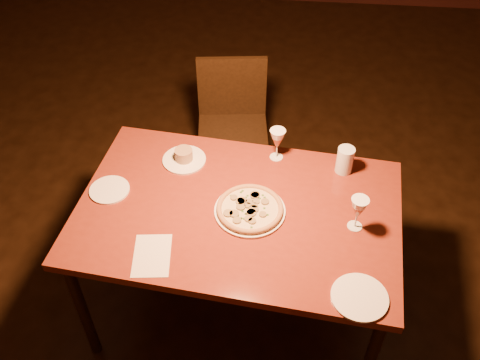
{
  "coord_description": "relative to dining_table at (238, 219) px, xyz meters",
  "views": [
    {
      "loc": [
        0.07,
        -1.75,
        2.48
      ],
      "look_at": [
        -0.1,
        -0.11,
        0.89
      ],
      "focal_mm": 40.0,
      "sensor_mm": 36.0,
      "label": 1
    }
  ],
  "objects": [
    {
      "name": "side_plate_left",
      "position": [
        -0.59,
        0.06,
        0.07
      ],
      "size": [
        0.18,
        0.18,
        0.01
      ],
      "primitive_type": "cylinder",
      "color": "white",
      "rests_on": "dining_table"
    },
    {
      "name": "side_plate_near",
      "position": [
        0.5,
        -0.41,
        0.07
      ],
      "size": [
        0.22,
        0.22,
        0.01
      ],
      "primitive_type": "cylinder",
      "color": "white",
      "rests_on": "dining_table"
    },
    {
      "name": "water_tumbler",
      "position": [
        0.47,
        0.3,
        0.13
      ],
      "size": [
        0.08,
        0.08,
        0.13
      ],
      "primitive_type": "cylinder",
      "color": "silver",
      "rests_on": "dining_table"
    },
    {
      "name": "wine_glass_far",
      "position": [
        0.15,
        0.36,
        0.15
      ],
      "size": [
        0.08,
        0.08,
        0.17
      ],
      "primitive_type": null,
      "color": "#BA6C4D",
      "rests_on": "dining_table"
    },
    {
      "name": "ramekin_saucer",
      "position": [
        -0.29,
        0.29,
        0.09
      ],
      "size": [
        0.21,
        0.21,
        0.07
      ],
      "color": "white",
      "rests_on": "dining_table"
    },
    {
      "name": "dining_table",
      "position": [
        0.0,
        0.0,
        0.0
      ],
      "size": [
        1.5,
        1.05,
        0.76
      ],
      "rotation": [
        0.0,
        0.0,
        -0.1
      ],
      "color": "maroon",
      "rests_on": "floor"
    },
    {
      "name": "menu_card",
      "position": [
        -0.32,
        -0.29,
        0.07
      ],
      "size": [
        0.17,
        0.23,
        0.0
      ],
      "primitive_type": "cube",
      "rotation": [
        0.0,
        0.0,
        0.12
      ],
      "color": "silver",
      "rests_on": "dining_table"
    },
    {
      "name": "wine_glass_right",
      "position": [
        0.51,
        -0.05,
        0.15
      ],
      "size": [
        0.07,
        0.07,
        0.16
      ],
      "primitive_type": null,
      "color": "#BA6C4D",
      "rests_on": "dining_table"
    },
    {
      "name": "floor",
      "position": [
        0.1,
        0.16,
        -0.69
      ],
      "size": [
        7.0,
        7.0,
        0.0
      ],
      "primitive_type": "plane",
      "color": "black",
      "rests_on": "ground"
    },
    {
      "name": "chair_far",
      "position": [
        -0.13,
        0.96,
        -0.21
      ],
      "size": [
        0.46,
        0.46,
        0.86
      ],
      "rotation": [
        0.0,
        0.0,
        0.12
      ],
      "color": "black",
      "rests_on": "floor"
    },
    {
      "name": "pizza_plate",
      "position": [
        0.05,
        -0.01,
        0.08
      ],
      "size": [
        0.31,
        0.31,
        0.03
      ],
      "color": "white",
      "rests_on": "dining_table"
    }
  ]
}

